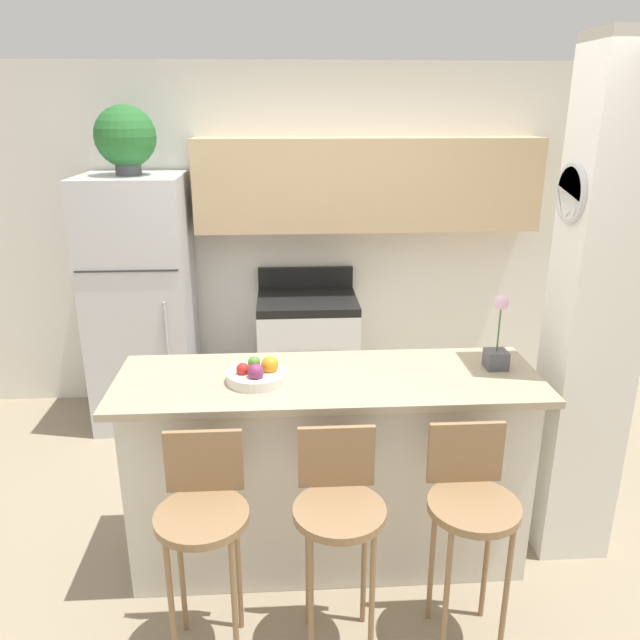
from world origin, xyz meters
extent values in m
plane|color=gray|center=(0.00, 0.00, 0.00)|extent=(14.00, 14.00, 0.00)
cube|color=white|center=(0.00, 2.01, 1.27)|extent=(5.60, 0.06, 2.55)
cube|color=tan|center=(0.41, 1.82, 1.71)|extent=(2.48, 0.32, 0.65)
cube|color=white|center=(-0.04, 1.84, 1.66)|extent=(0.68, 0.28, 0.12)
cube|color=white|center=(1.28, 0.03, 1.27)|extent=(0.36, 0.32, 2.55)
cylinder|color=silver|center=(1.08, 0.03, 1.87)|extent=(0.02, 0.27, 0.27)
cylinder|color=white|center=(1.08, 0.03, 1.87)|extent=(0.01, 0.23, 0.23)
cube|color=silver|center=(0.00, 0.00, 0.49)|extent=(1.92, 0.54, 0.98)
cube|color=tan|center=(0.00, 0.00, 1.00)|extent=(2.04, 0.66, 0.03)
cube|color=silver|center=(-1.23, 1.62, 0.61)|extent=(0.70, 0.66, 1.23)
cube|color=silver|center=(-1.23, 1.62, 1.52)|extent=(0.70, 0.66, 0.58)
cube|color=#333333|center=(-1.23, 1.28, 1.23)|extent=(0.67, 0.01, 0.01)
cylinder|color=#B2B2B7|center=(-1.00, 1.27, 0.67)|extent=(0.02, 0.02, 0.67)
cube|color=white|center=(-0.04, 1.66, 0.43)|extent=(0.73, 0.60, 0.85)
cube|color=black|center=(-0.04, 1.66, 0.88)|extent=(0.73, 0.60, 0.06)
cube|color=black|center=(-0.04, 1.94, 0.99)|extent=(0.73, 0.04, 0.16)
cube|color=black|center=(-0.04, 1.35, 0.47)|extent=(0.44, 0.01, 0.27)
cylinder|color=olive|center=(-0.55, -0.60, 0.69)|extent=(0.38, 0.38, 0.03)
cube|color=olive|center=(-0.55, -0.44, 0.84)|extent=(0.32, 0.02, 0.28)
cylinder|color=olive|center=(-0.68, -0.72, 0.33)|extent=(0.02, 0.02, 0.67)
cylinder|color=olive|center=(-0.43, -0.72, 0.33)|extent=(0.02, 0.02, 0.67)
cylinder|color=olive|center=(-0.68, -0.47, 0.33)|extent=(0.02, 0.02, 0.67)
cylinder|color=olive|center=(-0.43, -0.47, 0.33)|extent=(0.02, 0.02, 0.67)
cylinder|color=olive|center=(0.00, -0.60, 0.69)|extent=(0.38, 0.38, 0.03)
cube|color=olive|center=(0.00, -0.44, 0.84)|extent=(0.32, 0.02, 0.28)
cylinder|color=olive|center=(-0.12, -0.72, 0.33)|extent=(0.02, 0.02, 0.67)
cylinder|color=olive|center=(0.12, -0.72, 0.33)|extent=(0.02, 0.02, 0.67)
cylinder|color=olive|center=(-0.12, -0.47, 0.33)|extent=(0.02, 0.02, 0.67)
cylinder|color=olive|center=(0.12, -0.47, 0.33)|extent=(0.02, 0.02, 0.67)
cylinder|color=olive|center=(0.55, -0.60, 0.69)|extent=(0.38, 0.38, 0.03)
cube|color=olive|center=(0.55, -0.44, 0.84)|extent=(0.32, 0.02, 0.28)
cylinder|color=olive|center=(0.43, -0.72, 0.33)|extent=(0.02, 0.02, 0.67)
cylinder|color=olive|center=(0.68, -0.72, 0.33)|extent=(0.02, 0.02, 0.67)
cylinder|color=olive|center=(0.43, -0.47, 0.33)|extent=(0.02, 0.02, 0.67)
cylinder|color=olive|center=(0.68, -0.47, 0.33)|extent=(0.02, 0.02, 0.67)
cylinder|color=#4C4C51|center=(-1.23, 1.62, 1.85)|extent=(0.17, 0.17, 0.10)
sphere|color=#286B2D|center=(-1.23, 1.62, 2.05)|extent=(0.40, 0.40, 0.40)
cube|color=#4C4C51|center=(0.83, 0.06, 1.06)|extent=(0.10, 0.10, 0.09)
cylinder|color=#386633|center=(0.83, 0.06, 1.22)|extent=(0.01, 0.01, 0.23)
sphere|color=#E5B2D1|center=(0.83, 0.06, 1.35)|extent=(0.07, 0.07, 0.07)
cylinder|color=silver|center=(-0.34, -0.03, 1.04)|extent=(0.28, 0.28, 0.05)
sphere|color=orange|center=(-0.28, -0.02, 1.09)|extent=(0.08, 0.08, 0.08)
sphere|color=#4C7F2D|center=(-0.36, 0.03, 1.09)|extent=(0.06, 0.06, 0.06)
sphere|color=red|center=(-0.40, -0.05, 1.09)|extent=(0.06, 0.06, 0.06)
sphere|color=#7A2D56|center=(-0.34, -0.09, 1.09)|extent=(0.08, 0.08, 0.08)
cylinder|color=#59595B|center=(-0.66, 1.39, 0.19)|extent=(0.28, 0.28, 0.38)
camera|label=1|loc=(-0.21, -2.72, 2.24)|focal=35.00mm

